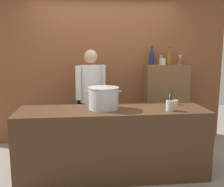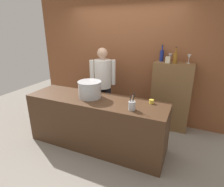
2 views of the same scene
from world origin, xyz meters
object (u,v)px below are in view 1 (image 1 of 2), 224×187
Objects in this scene: wine_bottle_cobalt at (152,58)px; wine_glass_short at (180,57)px; spice_tin_cream at (162,62)px; stockpot_large at (104,98)px; wine_bottle_amber at (169,59)px; utensil_crock at (170,105)px; wine_glass_wide at (161,58)px; chef at (91,94)px; butter_jar at (176,102)px.

wine_bottle_cobalt is 1.87× the size of wine_glass_short.
wine_glass_short is 1.42× the size of spice_tin_cream.
wine_bottle_amber reaches higher than stockpot_large.
wine_bottle_cobalt is (-0.27, 0.12, 0.01)m from wine_bottle_amber.
utensil_crock is at bearing -102.36° from spice_tin_cream.
wine_glass_wide reaches higher than stockpot_large.
utensil_crock is 1.62m from wine_glass_short.
spice_tin_cream is (1.09, 1.06, 0.42)m from stockpot_large.
chef is 1.30m from wine_bottle_cobalt.
utensil_crock is (0.82, -0.20, -0.07)m from stockpot_large.
spice_tin_cream is (0.15, -0.16, -0.06)m from wine_bottle_cobalt.
chef is 6.15× the size of utensil_crock.
spice_tin_cream is (0.07, 0.90, 0.53)m from butter_jar.
stockpot_large is 1.69× the size of utensil_crock.
wine_bottle_cobalt is at bearing 94.14° from butter_jar.
chef is at bearing 152.50° from butter_jar.
wine_glass_wide is at bearing 78.01° from utensil_crock.
stockpot_large is 1.70m from wine_glass_wide.
wine_glass_wide is 1.37× the size of spice_tin_cream.
chef is 22.23× the size of butter_jar.
spice_tin_cream is (-0.02, -0.13, -0.06)m from wine_glass_wide.
wine_glass_short reaches higher than stockpot_large.
spice_tin_cream reaches higher than stockpot_large.
chef reaches higher than wine_glass_short.
wine_bottle_cobalt reaches higher than wine_bottle_amber.
wine_bottle_cobalt is at bearing 84.74° from utensil_crock.
wine_glass_wide reaches higher than spice_tin_cream.
wine_bottle_amber is at bearing -23.52° from wine_bottle_cobalt.
wine_glass_short is at bearing -0.91° from wine_glass_wide.
spice_tin_cream is (0.28, 1.26, 0.49)m from utensil_crock.
wine_bottle_amber reaches higher than chef.
wine_bottle_amber is at bearing 78.39° from butter_jar.
chef is at bearing 100.42° from stockpot_large.
wine_bottle_amber reaches higher than butter_jar.
stockpot_large is 1.62m from wine_bottle_cobalt.
wine_bottle_cobalt reaches higher than stockpot_large.
wine_bottle_cobalt is (0.95, 1.22, 0.47)m from stockpot_large.
wine_bottle_amber is 0.25m from wine_glass_short.
chef is 1.74m from wine_glass_short.
stockpot_large is 1.43× the size of wine_bottle_cobalt.
wine_glass_short reaches higher than wine_glass_wide.
wine_glass_wide is at bearing 179.09° from wine_glass_short.
butter_jar is 1.26m from wine_glass_short.
wine_bottle_cobalt is 0.22m from spice_tin_cream.
wine_bottle_amber is 1.83× the size of wine_glass_wide.
chef is at bearing -166.25° from wine_bottle_amber.
butter_jar is 0.62× the size of spice_tin_cream.
stockpot_large reaches higher than butter_jar.
stockpot_large is 1.52× the size of wine_bottle_amber.
utensil_crock is 0.41m from butter_jar.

